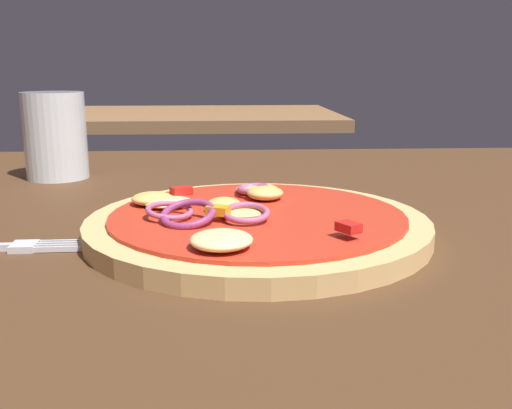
% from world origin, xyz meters
% --- Properties ---
extents(dining_table, '(1.36, 0.90, 0.03)m').
position_xyz_m(dining_table, '(0.00, 0.00, 0.02)').
color(dining_table, '#4C301C').
rests_on(dining_table, ground).
extents(pizza, '(0.27, 0.27, 0.03)m').
position_xyz_m(pizza, '(-0.01, -0.03, 0.04)').
color(pizza, tan).
rests_on(pizza, dining_table).
extents(beer_glass, '(0.07, 0.07, 0.10)m').
position_xyz_m(beer_glass, '(-0.23, 0.22, 0.08)').
color(beer_glass, silver).
rests_on(beer_glass, dining_table).
extents(background_table, '(0.81, 0.58, 0.03)m').
position_xyz_m(background_table, '(-0.11, 1.24, 0.02)').
color(background_table, brown).
rests_on(background_table, ground).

